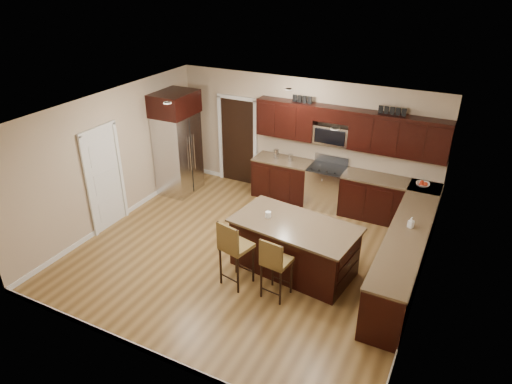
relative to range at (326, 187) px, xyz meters
The scene contains 22 objects.
floor 2.59m from the range, 105.51° to the right, with size 6.00×6.00×0.00m, color olive.
ceiling 3.38m from the range, 105.51° to the right, with size 6.00×6.00×0.00m, color silver.
wall_back 1.15m from the range, 156.28° to the left, with size 6.00×6.00×0.00m, color tan.
wall_left 4.51m from the range, 146.33° to the right, with size 5.50×5.50×0.00m, color tan.
wall_right 3.49m from the range, 46.57° to the right, with size 5.50×5.50×0.00m, color tan.
base_cabinets 1.58m from the range, 39.46° to the right, with size 4.02×3.96×0.92m.
upper_cabinets 1.42m from the range, 20.23° to the left, with size 4.00×0.33×0.80m.
range is the anchor object (origin of this frame).
microwave 1.16m from the range, 90.00° to the left, with size 0.76×0.31×0.40m, color silver.
doorway 2.41m from the range, behind, with size 0.85×0.03×2.06m, color black.
pantry_door 4.61m from the range, 143.07° to the right, with size 0.03×0.80×2.04m, color white.
letter_decor 1.84m from the range, 31.31° to the left, with size 2.20×0.03×0.15m, color black, non-canonical shape.
island 2.48m from the range, 83.76° to the right, with size 2.25×1.38×0.92m.
stool_left 3.35m from the range, 97.63° to the right, with size 0.54×0.54×1.20m.
stool_mid 3.32m from the range, 85.06° to the right, with size 0.45×0.45×1.10m.
refrigerator 3.47m from the range, 166.63° to the right, with size 0.79×0.99×2.35m.
floor_mat 1.17m from the range, 140.83° to the right, with size 0.89×0.59×0.01m, color brown.
fruit_bowl 2.02m from the range, ahead, with size 0.26×0.26×0.06m, color silver.
soap_bottle 2.70m from the range, 40.16° to the right, with size 0.08×0.09×0.18m, color #B2B2B2.
canister_tall 1.32m from the range, behind, with size 0.12×0.12×0.21m, color silver.
canister_short 1.00m from the range, behind, with size 0.11×0.11×0.15m, color silver.
island_jar 2.52m from the range, 95.37° to the right, with size 0.10×0.10×0.10m, color white.
Camera 1 is at (3.33, -6.19, 4.86)m, focal length 32.00 mm.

